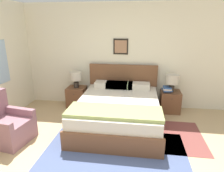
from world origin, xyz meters
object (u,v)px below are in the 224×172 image
bed (118,110)px  nightstand_near_window (77,97)px  nightstand_by_door (170,101)px  table_lamp_near_window (76,77)px  armchair (6,126)px  table_lamp_by_door (172,80)px

bed → nightstand_near_window: 1.45m
nightstand_by_door → table_lamp_near_window: 2.44m
armchair → nightstand_by_door: 3.62m
nightstand_by_door → table_lamp_near_window: table_lamp_near_window is taller
armchair → nightstand_near_window: armchair is taller
bed → table_lamp_near_window: 1.52m
nightstand_near_window → nightstand_by_door: (2.38, 0.00, 0.00)m
nightstand_near_window → table_lamp_near_window: (0.01, -0.01, 0.55)m
armchair → table_lamp_by_door: size_ratio=2.14×
table_lamp_near_window → table_lamp_by_door: bearing=0.0°
armchair → nightstand_near_window: bearing=164.7°
bed → nightstand_near_window: size_ratio=4.14×
table_lamp_by_door → armchair: bearing=-150.9°
table_lamp_near_window → table_lamp_by_door: same height
table_lamp_by_door → table_lamp_near_window: bearing=180.0°
table_lamp_near_window → nightstand_near_window: bearing=133.4°
nightstand_by_door → table_lamp_near_window: (-2.37, -0.01, 0.55)m
bed → nightstand_by_door: bed is taller
armchair → table_lamp_near_window: bearing=164.4°
table_lamp_by_door → bed: bearing=-145.4°
table_lamp_by_door → nightstand_near_window: bearing=179.8°
armchair → nightstand_near_window: 1.93m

